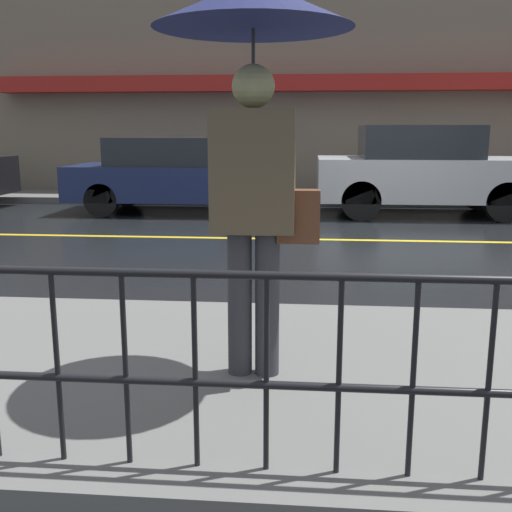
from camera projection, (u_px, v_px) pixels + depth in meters
The scene contains 8 objects.
ground_plane at pixel (390, 241), 8.66m from camera, with size 80.00×80.00×0.00m, color black.
sidewalk_near at pixel (504, 386), 3.57m from camera, with size 28.00×2.75×0.14m.
sidewalk_far at pixel (363, 199), 13.22m from camera, with size 28.00×1.71×0.14m.
lane_marking at pixel (390, 241), 8.66m from camera, with size 25.20×0.12×0.01m.
building_storefront at pixel (363, 87), 13.66m from camera, with size 28.00×0.85×5.08m.
pedestrian at pixel (254, 73), 3.24m from camera, with size 1.08×1.08×2.20m.
car_navy at pixel (176, 174), 11.58m from camera, with size 4.05×1.84×1.44m.
car_silver at pixel (423, 170), 11.15m from camera, with size 3.99×1.83×1.66m.
Camera 1 is at (-1.19, -8.66, 1.57)m, focal length 42.00 mm.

